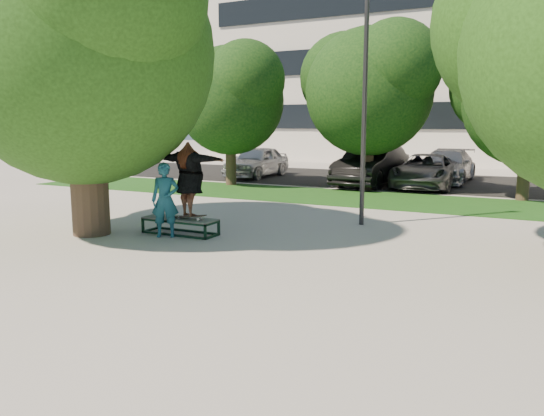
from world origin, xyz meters
The scene contains 16 objects.
ground centered at (0.00, 0.00, 0.00)m, with size 120.00×120.00×0.00m, color gray.
grass_strip centered at (1.00, 9.50, 0.01)m, with size 30.00×4.00×0.02m, color #174714.
asphalt_strip centered at (0.00, 16.00, 0.01)m, with size 40.00×8.00×0.01m, color black.
tree_left centered at (-4.29, 1.09, 4.42)m, with size 6.96×5.95×7.12m.
bg_tree_left centered at (-6.57, 11.07, 3.73)m, with size 5.28×4.51×5.77m.
bg_tree_mid centered at (-1.08, 12.08, 4.02)m, with size 5.76×4.92×6.24m.
bg_tree_right centered at (4.43, 11.57, 3.49)m, with size 5.04×4.31×5.43m.
lamppost centered at (1.00, 5.00, 3.15)m, with size 0.25×0.15×6.11m.
office_building centered at (-2.00, 31.98, 8.00)m, with size 30.00×14.12×16.00m.
grind_box centered at (-2.40, 1.96, 0.19)m, with size 1.80×0.60×0.38m.
skater_rig centered at (-2.11, 1.96, 1.29)m, with size 2.10×0.72×1.76m.
bystander centered at (-2.50, 1.57, 0.84)m, with size 0.61×0.40×1.69m, color #1A5665.
car_silver_a centered at (-7.15, 14.45, 0.74)m, with size 1.74×4.33×1.48m, color #BABBC0.
car_dark centered at (-1.26, 13.50, 0.83)m, with size 1.75×5.02×1.66m, color black.
car_grey centered at (0.91, 13.71, 0.67)m, with size 2.22×4.82×1.34m, color slate.
car_silver_b centered at (1.33, 16.06, 0.71)m, with size 2.00×4.91×1.43m, color #9F9FA3.
Camera 1 is at (4.95, -7.84, 2.54)m, focal length 35.00 mm.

